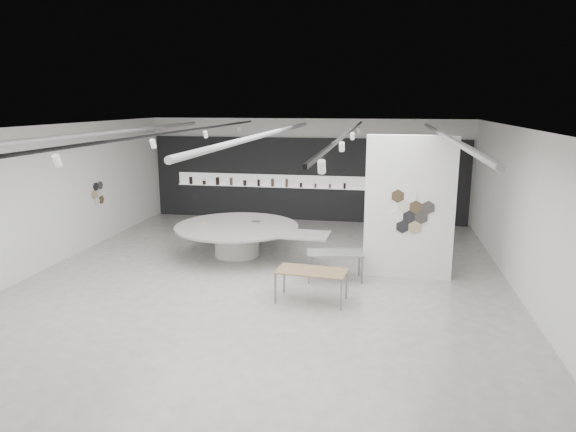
% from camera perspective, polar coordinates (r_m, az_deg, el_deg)
% --- Properties ---
extents(room, '(12.02, 14.02, 3.82)m').
position_cam_1_polar(room, '(12.49, -3.12, 1.87)').
color(room, '#B1ADA7').
rests_on(room, ground).
extents(back_wall_display, '(11.80, 0.27, 3.10)m').
position_cam_1_polar(back_wall_display, '(19.29, 1.81, 4.06)').
color(back_wall_display, black).
rests_on(back_wall_display, ground).
extents(partition_column, '(2.20, 0.38, 3.60)m').
position_cam_1_polar(partition_column, '(13.19, 13.31, 0.91)').
color(partition_column, white).
rests_on(partition_column, ground).
extents(display_island, '(4.66, 3.77, 0.91)m').
position_cam_1_polar(display_island, '(14.94, -5.45, -2.22)').
color(display_island, white).
rests_on(display_island, ground).
extents(sample_table_wood, '(1.61, 0.91, 0.73)m').
position_cam_1_polar(sample_table_wood, '(11.49, 2.63, -6.31)').
color(sample_table_wood, olive).
rests_on(sample_table_wood, ground).
extents(sample_table_stone, '(1.48, 0.92, 0.71)m').
position_cam_1_polar(sample_table_stone, '(12.92, 5.22, -4.29)').
color(sample_table_stone, gray).
rests_on(sample_table_stone, ground).
extents(kitchen_counter, '(1.67, 0.66, 1.31)m').
position_cam_1_polar(kitchen_counter, '(18.88, 11.70, 0.32)').
color(kitchen_counter, white).
rests_on(kitchen_counter, ground).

